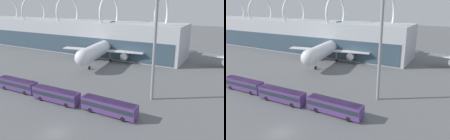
% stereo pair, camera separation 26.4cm
% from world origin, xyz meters
% --- Properties ---
extents(ground_plane, '(440.00, 440.00, 0.00)m').
position_xyz_m(ground_plane, '(0.00, 0.00, 0.00)').
color(ground_plane, slate).
extents(terminal_building, '(133.70, 19.29, 25.41)m').
position_xyz_m(terminal_building, '(-57.83, 59.09, 7.49)').
color(terminal_building, '#B2B7BC').
rests_on(terminal_building, ground_plane).
extents(airliner_at_gate_near, '(32.67, 36.29, 14.45)m').
position_xyz_m(airliner_at_gate_near, '(-19.20, 45.54, 5.13)').
color(airliner_at_gate_near, white).
rests_on(airliner_at_gate_near, ground_plane).
extents(shuttle_bus_0, '(12.14, 2.93, 3.02)m').
position_xyz_m(shuttle_bus_0, '(-22.03, 9.70, 1.79)').
color(shuttle_bus_0, '#56387A').
rests_on(shuttle_bus_0, ground_plane).
extents(shuttle_bus_1, '(12.14, 2.94, 3.02)m').
position_xyz_m(shuttle_bus_1, '(-8.64, 9.46, 1.79)').
color(shuttle_bus_1, '#56387A').
rests_on(shuttle_bus_1, ground_plane).
extents(shuttle_bus_2, '(12.06, 2.61, 3.02)m').
position_xyz_m(shuttle_bus_2, '(4.75, 10.25, 1.79)').
color(shuttle_bus_2, '#56387A').
rests_on(shuttle_bus_2, ground_plane).
extents(floodlight_mast, '(2.93, 2.93, 27.43)m').
position_xyz_m(floodlight_mast, '(9.82, 21.53, 17.82)').
color(floodlight_mast, gray).
rests_on(floodlight_mast, ground_plane).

